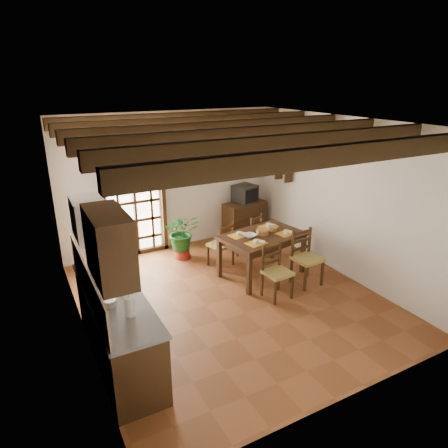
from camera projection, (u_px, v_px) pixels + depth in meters
ground_plane at (230, 298)px, 6.52m from camera, size 5.00×5.00×0.00m
room_shell at (231, 191)px, 5.89m from camera, size 4.52×5.02×2.81m
ceiling_beams at (231, 131)px, 5.59m from camera, size 4.50×4.34×0.20m
french_door at (134, 198)px, 7.78m from camera, size 1.26×0.11×2.32m
kitchen_counter at (117, 326)px, 4.99m from camera, size 0.64×2.25×1.38m
upper_cabinet at (109, 246)px, 3.89m from camera, size 0.35×0.80×0.70m
range_hood at (89, 219)px, 4.97m from camera, size 0.38×0.60×0.54m
counter_items at (111, 288)px, 4.90m from camera, size 0.50×1.43×0.25m
dining_table at (262, 240)px, 7.09m from camera, size 1.58×1.17×0.78m
chair_near_left at (277, 281)px, 6.48m from camera, size 0.44×0.42×0.89m
chair_near_right at (306, 268)px, 6.89m from camera, size 0.47×0.45×0.97m
chair_far_left at (221, 252)px, 7.57m from camera, size 0.50×0.49×0.88m
chair_far_right at (249, 243)px, 7.98m from camera, size 0.53×0.52×0.89m
table_setting at (263, 231)px, 7.04m from camera, size 1.05×0.70×0.10m
table_bowl at (250, 236)px, 6.94m from camera, size 0.25×0.25×0.05m
sideboard at (244, 220)px, 8.92m from camera, size 1.01×0.57×0.81m
crt_tv at (245, 194)px, 8.71m from camera, size 0.56×0.53×0.39m
fuse_box at (236, 158)px, 8.63m from camera, size 0.25×0.03×0.32m
plant_pot at (183, 253)px, 7.96m from camera, size 0.33×0.33×0.20m
potted_plant at (182, 231)px, 7.80m from camera, size 2.02×1.84×1.93m
wall_shelf at (284, 174)px, 8.27m from camera, size 0.20×0.42×0.20m
shelf_vase at (284, 167)px, 8.22m from camera, size 0.15×0.15×0.15m
shelf_flowers at (284, 157)px, 8.15m from camera, size 0.14×0.14×0.36m
framed_picture at (288, 148)px, 8.12m from camera, size 0.03×0.32×0.32m
pendant_lamp at (262, 161)px, 6.69m from camera, size 0.36×0.36×0.84m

